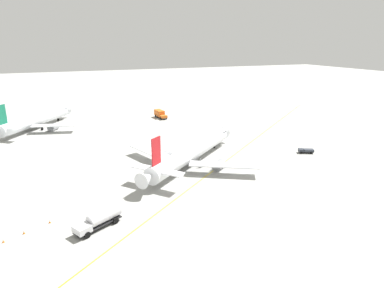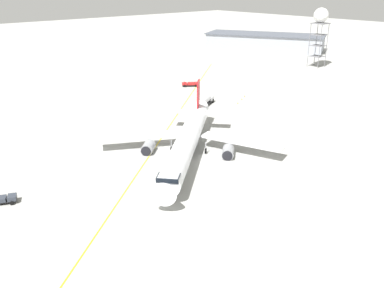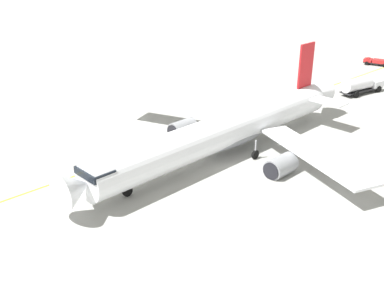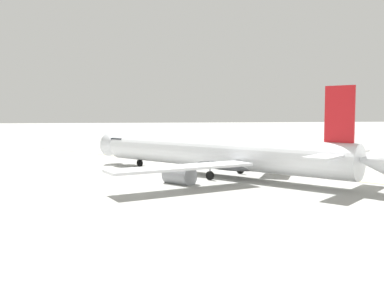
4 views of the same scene
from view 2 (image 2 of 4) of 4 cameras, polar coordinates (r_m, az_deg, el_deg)
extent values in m
plane|color=#9E9E99|center=(78.16, 2.89, -2.50)|extent=(600.00, 600.00, 0.00)
cylinder|color=white|center=(79.56, -0.70, 0.38)|extent=(27.35, 31.42, 4.05)
cone|color=white|center=(61.61, -3.62, -6.29)|extent=(4.87, 4.77, 3.85)
cone|color=white|center=(98.52, 1.14, 4.76)|extent=(5.21, 5.28, 3.44)
cube|color=black|center=(63.11, -3.23, -4.64)|extent=(4.18, 4.05, 0.70)
ellipsoid|color=gray|center=(81.70, -0.49, 0.12)|extent=(11.52, 12.72, 2.23)
cube|color=red|center=(93.64, 0.87, 6.90)|extent=(2.24, 2.60, 6.08)
cube|color=white|center=(94.43, 3.01, 4.31)|extent=(5.90, 5.55, 0.20)
cube|color=white|center=(95.31, -1.28, 4.50)|extent=(5.90, 5.55, 0.20)
cube|color=white|center=(82.06, 6.83, 0.36)|extent=(16.90, 8.73, 0.28)
cube|color=white|center=(84.96, -7.27, 1.09)|extent=(11.10, 16.28, 0.28)
cylinder|color=gray|center=(80.29, 4.94, -1.14)|extent=(4.06, 4.21, 2.32)
cylinder|color=black|center=(78.61, 4.86, -1.64)|extent=(1.61, 1.39, 1.97)
cylinder|color=gray|center=(82.54, -6.02, -0.53)|extent=(4.06, 4.21, 2.32)
cylinder|color=black|center=(80.91, -6.32, -1.01)|extent=(1.61, 1.39, 1.97)
cylinder|color=#9EA0A5|center=(67.33, -2.60, -5.27)|extent=(0.20, 0.20, 1.82)
cylinder|color=black|center=(67.74, -2.58, -5.96)|extent=(0.94, 1.03, 1.10)
cylinder|color=#9EA0A5|center=(81.47, 1.89, -0.34)|extent=(0.20, 0.20, 1.82)
cylinder|color=black|center=(81.81, 1.88, -0.93)|extent=(0.94, 1.03, 1.10)
cylinder|color=#9EA0A5|center=(82.44, -2.85, -0.08)|extent=(0.20, 0.20, 1.82)
cylinder|color=black|center=(82.78, -2.83, -0.67)|extent=(0.94, 1.03, 1.10)
cube|color=#232326|center=(113.82, 1.84, 5.64)|extent=(5.96, 8.51, 0.20)
cube|color=silver|center=(116.47, 2.31, 6.33)|extent=(3.32, 3.29, 1.10)
cube|color=black|center=(117.44, 2.47, 6.54)|extent=(1.86, 1.07, 0.62)
cylinder|color=silver|center=(112.31, 1.64, 6.04)|extent=(4.73, 6.24, 2.12)
cylinder|color=black|center=(116.95, 1.71, 6.02)|extent=(0.78, 1.10, 1.10)
cylinder|color=black|center=(116.25, 2.88, 5.91)|extent=(0.78, 1.10, 1.10)
cylinder|color=black|center=(111.72, 0.80, 5.29)|extent=(0.78, 1.10, 1.10)
cylinder|color=black|center=(110.98, 2.01, 5.16)|extent=(0.78, 1.10, 1.10)
cube|color=#232326|center=(134.79, -0.23, 8.09)|extent=(4.36, 5.20, 0.20)
cube|color=red|center=(134.54, -1.02, 8.25)|extent=(2.41, 2.36, 0.65)
cube|color=black|center=(134.46, -1.32, 8.28)|extent=(1.29, 0.96, 0.36)
cube|color=red|center=(134.78, 0.16, 8.29)|extent=(3.54, 3.91, 0.70)
cube|color=red|center=(134.44, -1.02, 8.43)|extent=(1.38, 1.23, 0.16)
cylinder|color=black|center=(133.78, -0.99, 7.94)|extent=(0.67, 0.78, 0.76)
cylinder|color=black|center=(135.54, -1.05, 8.12)|extent=(0.67, 0.78, 0.76)
cylinder|color=black|center=(134.11, 0.54, 7.98)|extent=(0.67, 0.78, 0.76)
cylinder|color=black|center=(135.87, 0.46, 8.16)|extent=(0.67, 0.78, 0.76)
cube|color=#232326|center=(70.22, -24.55, -7.13)|extent=(3.07, 4.36, 0.20)
cube|color=#2D333D|center=(69.77, -23.42, -6.71)|extent=(2.02, 1.84, 0.70)
cube|color=black|center=(69.64, -23.00, -6.60)|extent=(1.27, 0.67, 0.39)
cylinder|color=black|center=(70.74, -23.28, -6.80)|extent=(0.53, 0.70, 0.64)
cylinder|color=black|center=(69.30, -23.42, -7.42)|extent=(0.53, 0.70, 0.64)
cylinder|color=slate|center=(173.43, 17.96, 12.69)|extent=(0.24, 0.24, 16.36)
cylinder|color=slate|center=(175.90, 16.61, 12.95)|extent=(0.24, 0.24, 16.36)
cylinder|color=slate|center=(171.89, 15.72, 12.86)|extent=(0.24, 0.24, 16.36)
cylinder|color=slate|center=(169.36, 17.10, 12.59)|extent=(0.24, 0.24, 16.36)
cube|color=slate|center=(173.24, 16.70, 11.44)|extent=(4.99, 4.99, 0.16)
cube|color=slate|center=(172.63, 16.85, 12.77)|extent=(4.99, 4.99, 0.16)
cube|color=slate|center=(172.12, 17.00, 14.12)|extent=(4.99, 4.99, 0.16)
cube|color=slate|center=(171.69, 17.15, 15.51)|extent=(5.59, 5.59, 0.30)
sphere|color=white|center=(171.45, 17.26, 16.47)|extent=(5.51, 5.51, 5.51)
cube|color=#999EA8|center=(212.38, 9.94, 13.58)|extent=(56.94, 41.24, 7.13)
cube|color=#4C515B|center=(211.91, 10.00, 14.60)|extent=(58.56, 42.86, 0.50)
cube|color=yellow|center=(80.69, -5.96, -1.79)|extent=(122.02, 152.03, 0.01)
cone|color=orange|center=(115.97, 6.30, 5.63)|extent=(0.36, 0.36, 0.55)
cylinder|color=white|center=(115.97, 6.30, 5.64)|extent=(0.22, 0.22, 0.06)
cone|color=orange|center=(120.16, 6.83, 6.17)|extent=(0.36, 0.36, 0.55)
cylinder|color=white|center=(120.15, 6.83, 6.18)|extent=(0.22, 0.22, 0.06)
cone|color=orange|center=(123.20, 7.20, 6.53)|extent=(0.36, 0.36, 0.55)
cylinder|color=white|center=(123.19, 7.20, 6.55)|extent=(0.22, 0.22, 0.06)
camera|label=1|loc=(153.50, -11.21, 20.64)|focal=30.91mm
camera|label=3|loc=(42.24, 40.24, 5.08)|focal=43.66mm
camera|label=4|loc=(113.92, 25.19, 7.59)|focal=39.53mm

